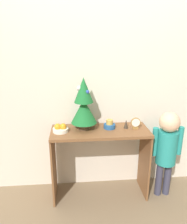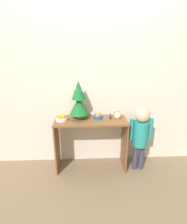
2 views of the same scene
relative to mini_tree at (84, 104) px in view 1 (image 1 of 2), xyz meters
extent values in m
plane|color=#7A664C|center=(0.17, -0.26, -1.08)|extent=(12.00, 12.00, 0.00)
cube|color=beige|center=(0.17, 0.20, 0.17)|extent=(7.00, 0.05, 2.50)
cube|color=brown|center=(0.17, -0.05, -0.29)|extent=(1.05, 0.41, 0.03)
cube|color=brown|center=(-0.35, -0.05, -0.68)|extent=(0.02, 0.38, 0.81)
cube|color=brown|center=(0.69, -0.05, -0.68)|extent=(0.02, 0.38, 0.81)
cylinder|color=#4C3828|center=(0.00, 0.00, -0.25)|extent=(0.13, 0.13, 0.05)
cylinder|color=brown|center=(0.00, 0.00, -0.21)|extent=(0.02, 0.02, 0.04)
cone|color=#19662D|center=(0.00, 0.00, -0.07)|extent=(0.28, 0.28, 0.26)
cone|color=#19662D|center=(0.00, 0.00, 0.15)|extent=(0.20, 0.20, 0.26)
sphere|color=#2D4CA8|center=(0.03, 0.05, -0.06)|extent=(0.05, 0.05, 0.05)
sphere|color=red|center=(-0.01, 0.04, 0.00)|extent=(0.04, 0.04, 0.04)
sphere|color=silver|center=(-0.05, 0.00, 0.17)|extent=(0.05, 0.05, 0.05)
sphere|color=#2D4CA8|center=(0.04, -0.04, 0.14)|extent=(0.04, 0.04, 0.04)
cylinder|color=silver|center=(-0.25, -0.06, -0.26)|extent=(0.16, 0.16, 0.04)
sphere|color=orange|center=(-0.22, -0.06, -0.22)|extent=(0.07, 0.07, 0.07)
sphere|color=orange|center=(-0.28, -0.06, -0.22)|extent=(0.07, 0.07, 0.07)
cylinder|color=#235189|center=(0.28, -0.01, -0.25)|extent=(0.13, 0.13, 0.05)
cylinder|color=gold|center=(0.28, -0.01, -0.20)|extent=(0.07, 0.07, 0.05)
cube|color=olive|center=(0.55, -0.05, -0.27)|extent=(0.06, 0.04, 0.02)
cylinder|color=olive|center=(0.55, -0.05, -0.20)|extent=(0.11, 0.02, 0.11)
cylinder|color=white|center=(0.55, -0.06, -0.20)|extent=(0.09, 0.00, 0.09)
cone|color=#382D23|center=(0.46, -0.03, -0.23)|extent=(0.05, 0.05, 0.10)
cylinder|color=#38384C|center=(0.85, -0.13, -0.88)|extent=(0.08, 0.08, 0.42)
cylinder|color=#38384C|center=(0.95, -0.13, -0.88)|extent=(0.08, 0.08, 0.42)
cylinder|color=teal|center=(0.90, -0.13, -0.48)|extent=(0.22, 0.22, 0.38)
sphere|color=#E0B28E|center=(0.90, -0.13, -0.18)|extent=(0.22, 0.22, 0.22)
cylinder|color=teal|center=(0.76, -0.13, -0.40)|extent=(0.06, 0.06, 0.32)
cylinder|color=teal|center=(1.04, -0.13, -0.40)|extent=(0.06, 0.06, 0.32)
camera|label=1|loc=(-0.09, -2.20, 0.64)|focal=35.00mm
camera|label=2|loc=(0.10, -2.41, 0.66)|focal=28.00mm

